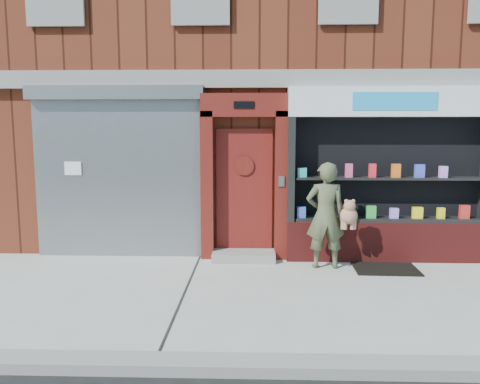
{
  "coord_description": "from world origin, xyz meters",
  "views": [
    {
      "loc": [
        -0.57,
        -6.32,
        2.28
      ],
      "look_at": [
        -0.8,
        1.0,
        1.3
      ],
      "focal_mm": 35.0,
      "sensor_mm": 36.0,
      "label": 1
    }
  ],
  "objects": [
    {
      "name": "curb",
      "position": [
        0.0,
        -2.15,
        0.06
      ],
      "size": [
        60.0,
        0.3,
        0.12
      ],
      "primitive_type": "cube",
      "color": "gray",
      "rests_on": "ground"
    },
    {
      "name": "red_door_bay",
      "position": [
        -0.75,
        1.86,
        1.46
      ],
      "size": [
        1.52,
        0.58,
        2.9
      ],
      "color": "#4F110D",
      "rests_on": "ground"
    },
    {
      "name": "building",
      "position": [
        -0.0,
        5.99,
        4.0
      ],
      "size": [
        12.0,
        8.16,
        8.0
      ],
      "color": "#572114",
      "rests_on": "ground"
    },
    {
      "name": "doormat",
      "position": [
        1.6,
        1.2,
        0.01
      ],
      "size": [
        1.05,
        0.75,
        0.03
      ],
      "primitive_type": "cube",
      "rotation": [
        0.0,
        0.0,
        -0.03
      ],
      "color": "black",
      "rests_on": "ground"
    },
    {
      "name": "shutter_bay",
      "position": [
        -3.0,
        1.93,
        1.72
      ],
      "size": [
        3.1,
        0.3,
        3.04
      ],
      "color": "gray",
      "rests_on": "ground"
    },
    {
      "name": "ground",
      "position": [
        0.0,
        0.0,
        0.0
      ],
      "size": [
        80.0,
        80.0,
        0.0
      ],
      "primitive_type": "plane",
      "color": "#9E9E99",
      "rests_on": "ground"
    },
    {
      "name": "pharmacy_bay",
      "position": [
        1.75,
        1.81,
        1.37
      ],
      "size": [
        3.5,
        0.41,
        3.0
      ],
      "color": "maroon",
      "rests_on": "ground"
    },
    {
      "name": "woman",
      "position": [
        0.63,
        1.29,
        0.88
      ],
      "size": [
        0.83,
        0.45,
        1.76
      ],
      "color": "#4B5337",
      "rests_on": "ground"
    }
  ]
}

